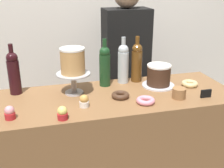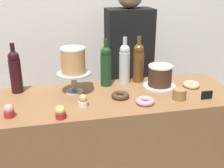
{
  "view_description": "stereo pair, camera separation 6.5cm",
  "coord_description": "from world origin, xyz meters",
  "px_view_note": "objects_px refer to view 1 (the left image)",
  "views": [
    {
      "loc": [
        -0.42,
        -1.6,
        1.63
      ],
      "look_at": [
        0.0,
        0.0,
        1.0
      ],
      "focal_mm": 45.65,
      "sensor_mm": 36.0,
      "label": 1
    },
    {
      "loc": [
        -0.36,
        -1.62,
        1.63
      ],
      "look_at": [
        0.0,
        0.0,
        1.0
      ],
      "focal_mm": 45.65,
      "sensor_mm": 36.0,
      "label": 2
    }
  ],
  "objects_px": {
    "wine_bottle_dark_red": "(14,72)",
    "wine_bottle_clear": "(123,63)",
    "wine_bottle_green": "(105,65)",
    "donut_glazed": "(190,84)",
    "cake_stand_pedestal": "(74,80)",
    "cupcake_strawberry": "(10,113)",
    "cookie_stack": "(179,93)",
    "wine_bottle_amber": "(137,62)",
    "donut_pink": "(146,101)",
    "donut_chocolate": "(120,95)",
    "cupcake_lemon": "(62,113)",
    "cupcake_caramel": "(84,101)",
    "white_layer_cake": "(73,61)",
    "barista_figure": "(126,78)",
    "chocolate_round_cake": "(159,75)",
    "price_sign_chalkboard": "(206,94)"
  },
  "relations": [
    {
      "from": "wine_bottle_amber",
      "to": "wine_bottle_clear",
      "type": "relative_size",
      "value": 1.0
    },
    {
      "from": "cupcake_strawberry",
      "to": "cupcake_lemon",
      "type": "relative_size",
      "value": 1.0
    },
    {
      "from": "cake_stand_pedestal",
      "to": "cupcake_strawberry",
      "type": "relative_size",
      "value": 2.9
    },
    {
      "from": "chocolate_round_cake",
      "to": "donut_chocolate",
      "type": "xyz_separation_m",
      "value": [
        -0.31,
        -0.13,
        -0.07
      ]
    },
    {
      "from": "donut_glazed",
      "to": "cookie_stack",
      "type": "xyz_separation_m",
      "value": [
        -0.17,
        -0.17,
        0.02
      ]
    },
    {
      "from": "cupcake_strawberry",
      "to": "cupcake_caramel",
      "type": "height_order",
      "value": "same"
    },
    {
      "from": "wine_bottle_clear",
      "to": "donut_chocolate",
      "type": "height_order",
      "value": "wine_bottle_clear"
    },
    {
      "from": "wine_bottle_amber",
      "to": "donut_chocolate",
      "type": "height_order",
      "value": "wine_bottle_amber"
    },
    {
      "from": "cake_stand_pedestal",
      "to": "cupcake_strawberry",
      "type": "bearing_deg",
      "value": -145.06
    },
    {
      "from": "wine_bottle_clear",
      "to": "cupcake_strawberry",
      "type": "distance_m",
      "value": 0.84
    },
    {
      "from": "price_sign_chalkboard",
      "to": "barista_figure",
      "type": "height_order",
      "value": "barista_figure"
    },
    {
      "from": "wine_bottle_dark_red",
      "to": "wine_bottle_clear",
      "type": "xyz_separation_m",
      "value": [
        0.73,
        0.02,
        0.0
      ]
    },
    {
      "from": "white_layer_cake",
      "to": "cookie_stack",
      "type": "xyz_separation_m",
      "value": [
        0.62,
        -0.24,
        -0.19
      ]
    },
    {
      "from": "barista_figure",
      "to": "donut_chocolate",
      "type": "bearing_deg",
      "value": -110.47
    },
    {
      "from": "cupcake_lemon",
      "to": "wine_bottle_green",
      "type": "bearing_deg",
      "value": 51.95
    },
    {
      "from": "wine_bottle_dark_red",
      "to": "cookie_stack",
      "type": "relative_size",
      "value": 3.87
    },
    {
      "from": "wine_bottle_green",
      "to": "donut_glazed",
      "type": "relative_size",
      "value": 2.91
    },
    {
      "from": "cupcake_lemon",
      "to": "cupcake_caramel",
      "type": "distance_m",
      "value": 0.18
    },
    {
      "from": "wine_bottle_green",
      "to": "cookie_stack",
      "type": "xyz_separation_m",
      "value": [
        0.39,
        -0.33,
        -0.11
      ]
    },
    {
      "from": "white_layer_cake",
      "to": "donut_glazed",
      "type": "distance_m",
      "value": 0.82
    },
    {
      "from": "wine_bottle_dark_red",
      "to": "donut_glazed",
      "type": "relative_size",
      "value": 2.91
    },
    {
      "from": "chocolate_round_cake",
      "to": "donut_chocolate",
      "type": "relative_size",
      "value": 1.44
    },
    {
      "from": "cake_stand_pedestal",
      "to": "wine_bottle_green",
      "type": "relative_size",
      "value": 0.66
    },
    {
      "from": "white_layer_cake",
      "to": "donut_glazed",
      "type": "relative_size",
      "value": 1.44
    },
    {
      "from": "wine_bottle_amber",
      "to": "donut_glazed",
      "type": "bearing_deg",
      "value": -30.11
    },
    {
      "from": "cupcake_strawberry",
      "to": "barista_figure",
      "type": "xyz_separation_m",
      "value": [
        0.86,
        0.69,
        -0.12
      ]
    },
    {
      "from": "donut_glazed",
      "to": "wine_bottle_clear",
      "type": "bearing_deg",
      "value": 156.26
    },
    {
      "from": "white_layer_cake",
      "to": "wine_bottle_clear",
      "type": "bearing_deg",
      "value": 17.86
    },
    {
      "from": "chocolate_round_cake",
      "to": "wine_bottle_dark_red",
      "type": "height_order",
      "value": "wine_bottle_dark_red"
    },
    {
      "from": "cake_stand_pedestal",
      "to": "cupcake_lemon",
      "type": "relative_size",
      "value": 2.9
    },
    {
      "from": "price_sign_chalkboard",
      "to": "barista_figure",
      "type": "relative_size",
      "value": 0.04
    },
    {
      "from": "cookie_stack",
      "to": "wine_bottle_amber",
      "type": "bearing_deg",
      "value": 112.89
    },
    {
      "from": "barista_figure",
      "to": "donut_glazed",
      "type": "bearing_deg",
      "value": -58.23
    },
    {
      "from": "cupcake_strawberry",
      "to": "cookie_stack",
      "type": "height_order",
      "value": "cupcake_strawberry"
    },
    {
      "from": "white_layer_cake",
      "to": "cupcake_strawberry",
      "type": "bearing_deg",
      "value": -145.06
    },
    {
      "from": "wine_bottle_green",
      "to": "cupcake_caramel",
      "type": "height_order",
      "value": "wine_bottle_green"
    },
    {
      "from": "cupcake_lemon",
      "to": "cake_stand_pedestal",
      "type": "bearing_deg",
      "value": 72.53
    },
    {
      "from": "chocolate_round_cake",
      "to": "wine_bottle_amber",
      "type": "xyz_separation_m",
      "value": [
        -0.11,
        0.13,
        0.06
      ]
    },
    {
      "from": "cake_stand_pedestal",
      "to": "cupcake_lemon",
      "type": "distance_m",
      "value": 0.36
    },
    {
      "from": "cupcake_lemon",
      "to": "donut_chocolate",
      "type": "height_order",
      "value": "cupcake_lemon"
    },
    {
      "from": "donut_pink",
      "to": "cupcake_lemon",
      "type": "bearing_deg",
      "value": -170.96
    },
    {
      "from": "cake_stand_pedestal",
      "to": "wine_bottle_amber",
      "type": "bearing_deg",
      "value": 14.34
    },
    {
      "from": "wine_bottle_amber",
      "to": "donut_pink",
      "type": "bearing_deg",
      "value": -100.97
    },
    {
      "from": "donut_chocolate",
      "to": "cookie_stack",
      "type": "xyz_separation_m",
      "value": [
        0.35,
        -0.1,
        0.02
      ]
    },
    {
      "from": "wine_bottle_amber",
      "to": "wine_bottle_clear",
      "type": "distance_m",
      "value": 0.1
    },
    {
      "from": "wine_bottle_green",
      "to": "wine_bottle_dark_red",
      "type": "xyz_separation_m",
      "value": [
        -0.59,
        0.01,
        0.0
      ]
    },
    {
      "from": "wine_bottle_dark_red",
      "to": "cookie_stack",
      "type": "xyz_separation_m",
      "value": [
        0.98,
        -0.34,
        -0.11
      ]
    },
    {
      "from": "wine_bottle_dark_red",
      "to": "cupcake_caramel",
      "type": "bearing_deg",
      "value": -38.4
    },
    {
      "from": "barista_figure",
      "to": "price_sign_chalkboard",
      "type": "bearing_deg",
      "value": -66.66
    },
    {
      "from": "wine_bottle_dark_red",
      "to": "cupcake_lemon",
      "type": "xyz_separation_m",
      "value": [
        0.26,
        -0.43,
        -0.11
      ]
    }
  ]
}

